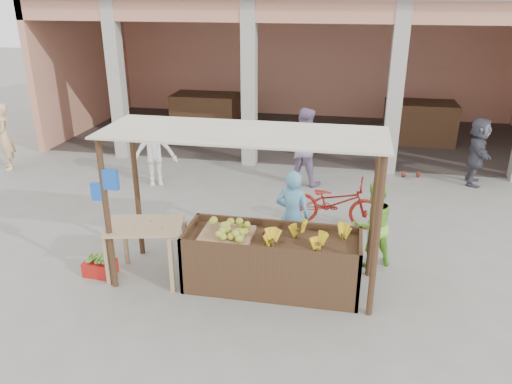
% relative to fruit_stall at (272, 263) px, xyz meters
% --- Properties ---
extents(ground, '(60.00, 60.00, 0.00)m').
position_rel_fruit_stall_xyz_m(ground, '(-0.50, 0.00, -0.40)').
color(ground, slate).
rests_on(ground, ground).
extents(market_building, '(14.40, 6.40, 4.20)m').
position_rel_fruit_stall_xyz_m(market_building, '(-0.45, 8.93, 2.30)').
color(market_building, tan).
rests_on(market_building, ground).
extents(fruit_stall, '(2.60, 0.95, 0.80)m').
position_rel_fruit_stall_xyz_m(fruit_stall, '(0.00, 0.00, 0.00)').
color(fruit_stall, '#48321D').
rests_on(fruit_stall, ground).
extents(stall_awning, '(4.09, 1.35, 2.39)m').
position_rel_fruit_stall_xyz_m(stall_awning, '(-0.51, 0.06, 1.58)').
color(stall_awning, '#48321D').
rests_on(stall_awning, ground).
extents(banana_heap, '(1.11, 0.61, 0.20)m').
position_rel_fruit_stall_xyz_m(banana_heap, '(0.49, -0.01, 0.50)').
color(banana_heap, yellow).
rests_on(banana_heap, fruit_stall).
extents(melon_tray, '(0.77, 0.67, 0.20)m').
position_rel_fruit_stall_xyz_m(melon_tray, '(-0.68, -0.05, 0.49)').
color(melon_tray, '#A17753').
rests_on(melon_tray, fruit_stall).
extents(berry_heap, '(0.42, 0.34, 0.13)m').
position_rel_fruit_stall_xyz_m(berry_heap, '(-0.01, 0.01, 0.47)').
color(berry_heap, maroon).
rests_on(berry_heap, fruit_stall).
extents(side_table, '(1.26, 0.98, 0.91)m').
position_rel_fruit_stall_xyz_m(side_table, '(-1.94, -0.10, 0.37)').
color(side_table, tan).
rests_on(side_table, ground).
extents(papaya_pile, '(0.73, 0.42, 0.21)m').
position_rel_fruit_stall_xyz_m(papaya_pile, '(-1.94, -0.10, 0.61)').
color(papaya_pile, '#479330').
rests_on(papaya_pile, side_table).
extents(red_crate, '(0.48, 0.36, 0.24)m').
position_rel_fruit_stall_xyz_m(red_crate, '(-2.73, -0.18, -0.28)').
color(red_crate, '#B31813').
rests_on(red_crate, ground).
extents(plantain_bundle, '(0.37, 0.26, 0.07)m').
position_rel_fruit_stall_xyz_m(plantain_bundle, '(-2.73, -0.18, -0.12)').
color(plantain_bundle, '#598F34').
rests_on(plantain_bundle, red_crate).
extents(produce_sacks, '(0.80, 0.49, 0.61)m').
position_rel_fruit_stall_xyz_m(produce_sacks, '(2.54, 5.35, -0.10)').
color(produce_sacks, maroon).
rests_on(produce_sacks, ground).
extents(vendor_blue, '(0.68, 0.53, 1.68)m').
position_rel_fruit_stall_xyz_m(vendor_blue, '(0.19, 0.88, 0.44)').
color(vendor_blue, '#5FA8D6').
rests_on(vendor_blue, ground).
extents(vendor_green, '(0.84, 0.70, 1.51)m').
position_rel_fruit_stall_xyz_m(vendor_green, '(1.47, 0.96, 0.35)').
color(vendor_green, '#80CF3A').
rests_on(vendor_green, ground).
extents(motorcycle, '(0.78, 1.94, 0.99)m').
position_rel_fruit_stall_xyz_m(motorcycle, '(0.81, 2.33, 0.10)').
color(motorcycle, maroon).
rests_on(motorcycle, ground).
extents(shopper_a, '(1.24, 0.97, 1.73)m').
position_rel_fruit_stall_xyz_m(shopper_a, '(-3.32, 3.73, 0.46)').
color(shopper_a, silver).
rests_on(shopper_a, ground).
extents(shopper_d, '(0.85, 1.61, 1.66)m').
position_rel_fruit_stall_xyz_m(shopper_d, '(3.91, 5.18, 0.43)').
color(shopper_d, '#474652').
rests_on(shopper_d, ground).
extents(shopper_e, '(0.78, 0.80, 1.71)m').
position_rel_fruit_stall_xyz_m(shopper_e, '(-7.40, 4.11, 0.46)').
color(shopper_e, '#F1C189').
rests_on(shopper_e, ground).
extents(shopper_f, '(1.07, 0.80, 1.95)m').
position_rel_fruit_stall_xyz_m(shopper_f, '(0.01, 4.49, 0.58)').
color(shopper_f, '#8E78A0').
rests_on(shopper_f, ground).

